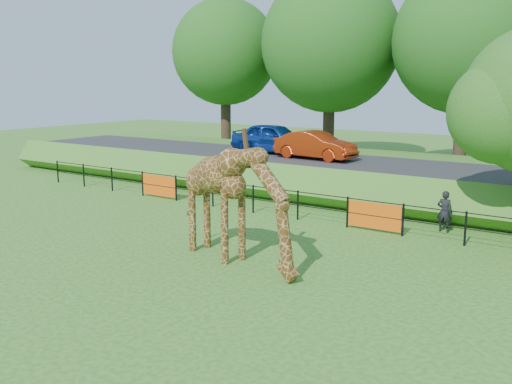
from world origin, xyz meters
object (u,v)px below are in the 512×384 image
(car_red, at_px, (315,145))
(giraffe, at_px, (236,204))
(car_blue, at_px, (274,138))
(visitor, at_px, (445,211))

(car_red, bearing_deg, giraffe, -157.66)
(giraffe, distance_m, car_red, 11.78)
(car_blue, bearing_deg, visitor, -120.48)
(visitor, bearing_deg, giraffe, 58.53)
(giraffe, bearing_deg, visitor, 75.28)
(car_blue, distance_m, car_red, 2.88)
(giraffe, height_order, car_blue, giraffe)
(car_blue, relative_size, visitor, 3.14)
(giraffe, relative_size, car_blue, 1.06)
(car_red, height_order, visitor, car_red)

